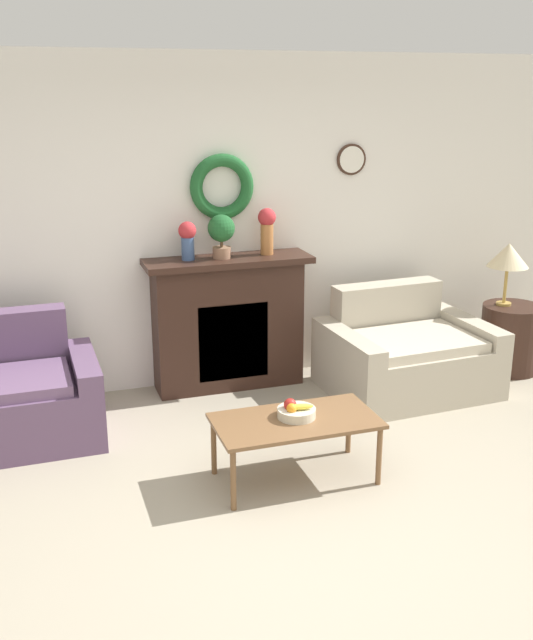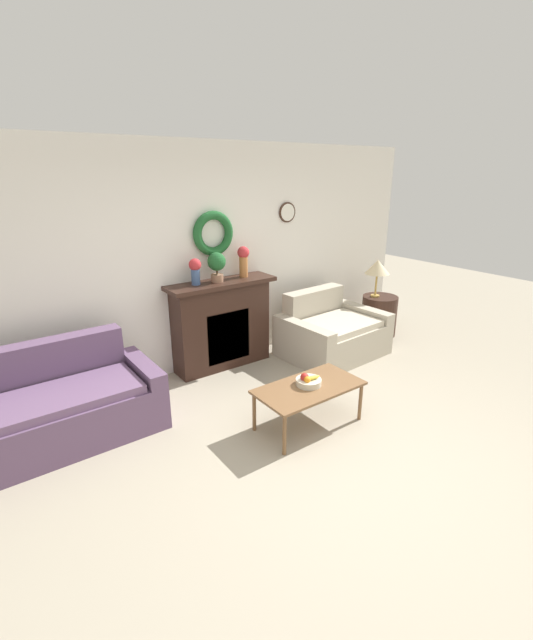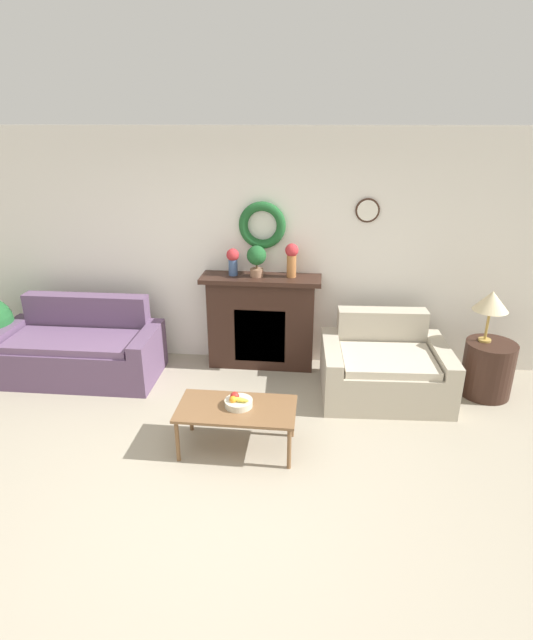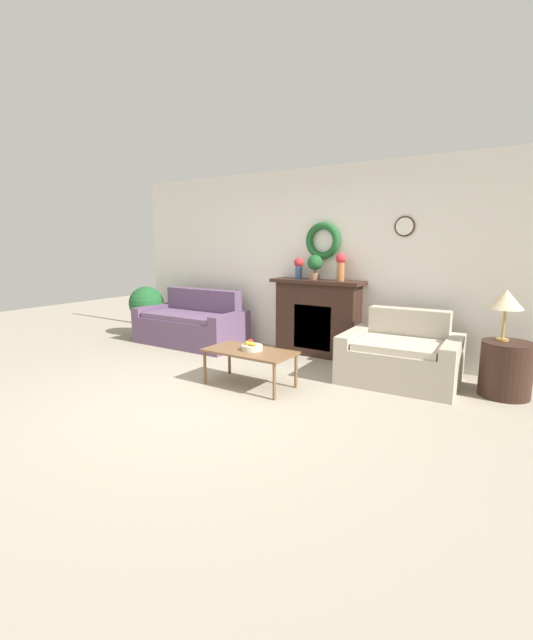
% 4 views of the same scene
% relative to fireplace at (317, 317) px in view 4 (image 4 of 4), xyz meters
% --- Properties ---
extents(ground_plane, '(16.00, 16.00, 0.00)m').
position_rel_fireplace_xyz_m(ground_plane, '(-0.14, -2.41, -0.56)').
color(ground_plane, '#9E937F').
extents(wall_back, '(6.80, 0.17, 2.70)m').
position_rel_fireplace_xyz_m(wall_back, '(-0.13, 0.21, 0.80)').
color(wall_back, white).
rests_on(wall_back, ground_plane).
extents(fireplace, '(1.36, 0.41, 1.11)m').
position_rel_fireplace_xyz_m(fireplace, '(0.00, 0.00, 0.00)').
color(fireplace, '#331E16').
rests_on(fireplace, ground_plane).
extents(couch_left, '(1.81, 0.88, 0.87)m').
position_rel_fireplace_xyz_m(couch_left, '(-2.03, -0.48, -0.25)').
color(couch_left, '#604766').
rests_on(couch_left, ground_plane).
extents(loveseat_right, '(1.35, 1.06, 0.83)m').
position_rel_fireplace_xyz_m(loveseat_right, '(1.38, -0.53, -0.26)').
color(loveseat_right, '#B2A893').
rests_on(loveseat_right, ground_plane).
extents(coffee_table, '(1.04, 0.54, 0.42)m').
position_rel_fireplace_xyz_m(coffee_table, '(-0.02, -1.67, -0.18)').
color(coffee_table, brown).
rests_on(coffee_table, ground_plane).
extents(fruit_bowl, '(0.25, 0.25, 0.12)m').
position_rel_fireplace_xyz_m(fruit_bowl, '(-0.01, -1.64, -0.10)').
color(fruit_bowl, beige).
rests_on(fruit_bowl, coffee_table).
extents(side_table_by_loveseat, '(0.52, 0.52, 0.60)m').
position_rel_fireplace_xyz_m(side_table_by_loveseat, '(2.47, -0.43, -0.26)').
color(side_table_by_loveseat, '#331E16').
rests_on(side_table_by_loveseat, ground_plane).
extents(table_lamp, '(0.35, 0.35, 0.55)m').
position_rel_fireplace_xyz_m(table_lamp, '(2.40, -0.38, 0.47)').
color(table_lamp, '#B28E42').
rests_on(table_lamp, side_table_by_loveseat).
extents(vase_on_mantel_left, '(0.14, 0.14, 0.31)m').
position_rel_fireplace_xyz_m(vase_on_mantel_left, '(-0.32, 0.01, 0.73)').
color(vase_on_mantel_left, '#3D5684').
rests_on(vase_on_mantel_left, fireplace).
extents(vase_on_mantel_right, '(0.15, 0.15, 0.38)m').
position_rel_fireplace_xyz_m(vase_on_mantel_right, '(0.34, 0.01, 0.77)').
color(vase_on_mantel_right, '#AD6B38').
rests_on(vase_on_mantel_right, fireplace).
extents(potted_plant_on_mantel, '(0.22, 0.22, 0.35)m').
position_rel_fireplace_xyz_m(potted_plant_on_mantel, '(-0.05, -0.01, 0.76)').
color(potted_plant_on_mantel, '#8E664C').
rests_on(potted_plant_on_mantel, fireplace).
extents(potted_plant_floor_by_couch, '(0.60, 0.60, 0.87)m').
position_rel_fireplace_xyz_m(potted_plant_floor_by_couch, '(-3.15, -0.43, -0.01)').
color(potted_plant_floor_by_couch, '#8E664C').
rests_on(potted_plant_floor_by_couch, ground_plane).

